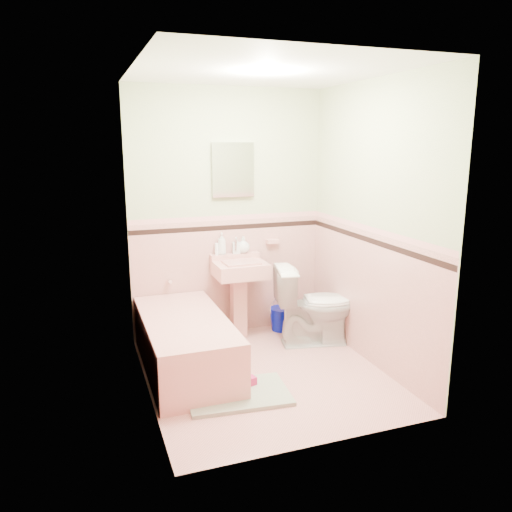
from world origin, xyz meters
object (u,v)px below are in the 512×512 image
object	(u,v)px
bathtub	(186,345)
shoe	(246,382)
sink	(240,301)
bucket	(281,319)
soap_bottle_right	(243,245)
toilet	(315,305)
soap_bottle_mid	(236,245)
soap_bottle_left	(222,244)
medicine_cabinet	(233,170)

from	to	relation	value
bathtub	shoe	bearing A→B (deg)	-54.46
sink	bucket	size ratio (longest dim) A/B	3.25
soap_bottle_right	bucket	xyz separation A→B (m)	(0.39, -0.11, -0.82)
sink	bucket	distance (m)	0.56
toilet	shoe	size ratio (longest dim) A/B	4.83
soap_bottle_mid	soap_bottle_right	xyz separation A→B (m)	(0.08, 0.00, 0.00)
soap_bottle_left	soap_bottle_right	size ratio (longest dim) A/B	1.32
bucket	shoe	size ratio (longest dim) A/B	1.49
soap_bottle_right	shoe	bearing A→B (deg)	-107.32
medicine_cabinet	shoe	distance (m)	2.10
sink	soap_bottle_right	xyz separation A→B (m)	(0.09, 0.18, 0.54)
sink	bucket	xyz separation A→B (m)	(0.48, 0.07, -0.28)
soap_bottle_left	soap_bottle_right	world-z (taller)	soap_bottle_left
bathtub	toilet	distance (m)	1.36
soap_bottle_mid	bucket	bearing A→B (deg)	-13.21
bathtub	medicine_cabinet	distance (m)	1.78
medicine_cabinet	toilet	distance (m)	1.57
soap_bottle_mid	soap_bottle_right	bearing A→B (deg)	0.00
sink	toilet	size ratio (longest dim) A/B	1.01
sink	shoe	size ratio (longest dim) A/B	4.86
soap_bottle_mid	sink	bearing A→B (deg)	-95.14
soap_bottle_left	bucket	distance (m)	1.05
bathtub	bucket	world-z (taller)	bathtub
bathtub	toilet	world-z (taller)	toilet
bathtub	shoe	size ratio (longest dim) A/B	9.12
toilet	soap_bottle_left	bearing A→B (deg)	67.10
sink	soap_bottle_right	size ratio (longest dim) A/B	4.72
bathtub	toilet	xyz separation A→B (m)	(1.34, 0.16, 0.17)
bathtub	soap_bottle_right	xyz separation A→B (m)	(0.77, 0.71, 0.71)
sink	toilet	xyz separation A→B (m)	(0.66, -0.37, -0.00)
soap_bottle_left	soap_bottle_right	xyz separation A→B (m)	(0.23, 0.00, -0.03)
soap_bottle_left	soap_bottle_right	distance (m)	0.23
medicine_cabinet	soap_bottle_right	distance (m)	0.77
soap_bottle_mid	soap_bottle_right	distance (m)	0.08
bucket	shoe	bearing A→B (deg)	-124.21
soap_bottle_right	sink	bearing A→B (deg)	-117.15
soap_bottle_mid	bathtub	bearing A→B (deg)	-134.44
bathtub	bucket	size ratio (longest dim) A/B	6.10
bathtub	soap_bottle_mid	distance (m)	1.22
medicine_cabinet	soap_bottle_right	size ratio (longest dim) A/B	3.15
soap_bottle_left	toilet	size ratio (longest dim) A/B	0.28
soap_bottle_right	bucket	distance (m)	0.91
sink	medicine_cabinet	world-z (taller)	medicine_cabinet
medicine_cabinet	bucket	size ratio (longest dim) A/B	2.17
soap_bottle_right	toilet	distance (m)	0.96
soap_bottle_left	soap_bottle_mid	size ratio (longest dim) A/B	1.34
sink	bucket	world-z (taller)	sink
bathtub	soap_bottle_left	size ratio (longest dim) A/B	6.73
soap_bottle_mid	bucket	size ratio (longest dim) A/B	0.68
medicine_cabinet	toilet	xyz separation A→B (m)	(0.66, -0.58, -1.30)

